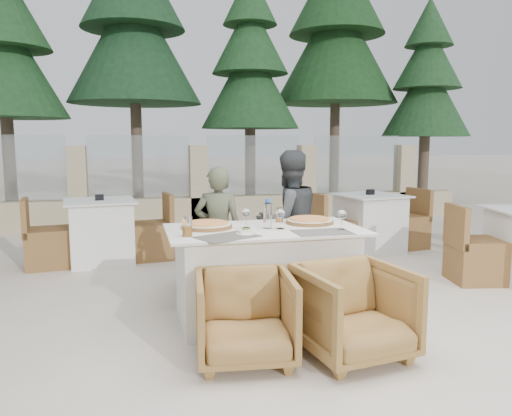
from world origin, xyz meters
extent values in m
plane|color=beige|center=(0.00, 0.00, 0.00)|extent=(80.00, 80.00, 0.00)
cube|color=beige|center=(0.00, 14.00, 0.01)|extent=(30.00, 16.00, 0.01)
cone|color=#204B23|center=(-3.50, 7.00, 2.75)|extent=(2.42, 2.42, 5.50)
cone|color=#1B4022|center=(-1.00, 7.50, 3.25)|extent=(2.86, 2.86, 6.50)
cone|color=#204B23|center=(1.50, 7.20, 2.50)|extent=(2.20, 2.20, 5.00)
cone|color=#1C441E|center=(3.80, 7.80, 3.40)|extent=(2.99, 2.99, 6.80)
cone|color=#214A24|center=(5.50, 6.50, 2.25)|extent=(1.98, 1.98, 4.50)
cube|color=#5B554E|center=(-0.44, -0.27, 0.77)|extent=(0.53, 0.46, 0.00)
cube|color=#635C55|center=(0.32, -0.27, 0.77)|extent=(0.45, 0.30, 0.00)
cylinder|color=#ED5820|center=(-0.53, 0.14, 0.80)|extent=(0.48, 0.48, 0.05)
cylinder|color=#DA4C1D|center=(0.37, 0.16, 0.80)|extent=(0.55, 0.55, 0.05)
cylinder|color=#A9C3DE|center=(-0.05, 0.02, 0.89)|extent=(0.09, 0.09, 0.24)
cylinder|color=orange|center=(-0.73, -0.18, 0.85)|extent=(0.10, 0.10, 0.15)
cylinder|color=orange|center=(0.14, 0.29, 0.84)|extent=(0.08, 0.08, 0.13)
imported|color=brown|center=(-0.37, 0.89, 0.30)|extent=(0.66, 0.68, 0.60)
imported|color=brown|center=(0.38, 0.62, 0.29)|extent=(0.82, 0.83, 0.58)
imported|color=olive|center=(-0.41, -0.74, 0.30)|extent=(0.72, 0.74, 0.61)
imported|color=olive|center=(0.33, -0.86, 0.32)|extent=(0.78, 0.80, 0.64)
imported|color=#51553E|center=(-0.34, 0.73, 0.63)|extent=(0.52, 0.42, 1.25)
imported|color=#3B3E41|center=(0.36, 0.71, 0.70)|extent=(0.78, 0.66, 1.40)
camera|label=1|loc=(-1.12, -3.90, 1.49)|focal=35.00mm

